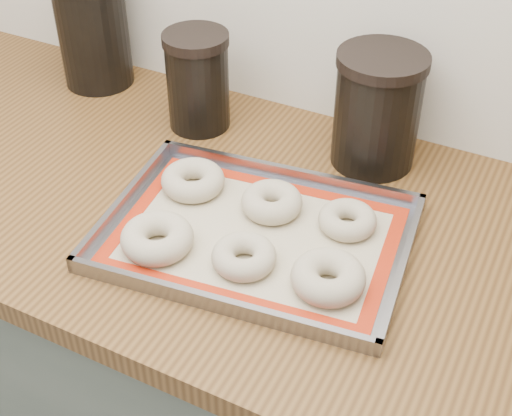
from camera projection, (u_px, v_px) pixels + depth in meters
The scene contains 13 objects.
cabinet at pixel (198, 367), 1.49m from camera, with size 3.00×0.65×0.86m, color #5F695D.
countertop at pixel (184, 198), 1.21m from camera, with size 3.06×0.68×0.04m, color brown.
baking_tray at pixel (256, 235), 1.09m from camera, with size 0.50×0.38×0.03m.
baking_mat at pixel (256, 236), 1.09m from camera, with size 0.45×0.34×0.00m.
bagel_front_left at pixel (157, 238), 1.06m from camera, with size 0.11×0.11×0.04m, color #C3B497.
bagel_front_mid at pixel (244, 256), 1.03m from camera, with size 0.09×0.09×0.03m, color #C3B497.
bagel_front_right at pixel (328, 277), 0.99m from camera, with size 0.11×0.11×0.04m, color #C3B497.
bagel_back_left at pixel (193, 180), 1.17m from camera, with size 0.11×0.11×0.04m, color #C3B497.
bagel_back_mid at pixel (272, 202), 1.13m from camera, with size 0.10×0.10×0.04m, color #C3B497.
bagel_back_right at pixel (347, 220), 1.10m from camera, with size 0.09×0.09×0.03m, color #C3B497.
canister_left at pixel (93, 28), 1.41m from camera, with size 0.15×0.15×0.23m.
canister_mid at pixel (198, 81), 1.29m from camera, with size 0.12×0.12×0.18m.
canister_right at pixel (377, 110), 1.19m from camera, with size 0.15×0.15×0.20m.
Camera 1 is at (0.54, 0.88, 1.62)m, focal length 50.00 mm.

